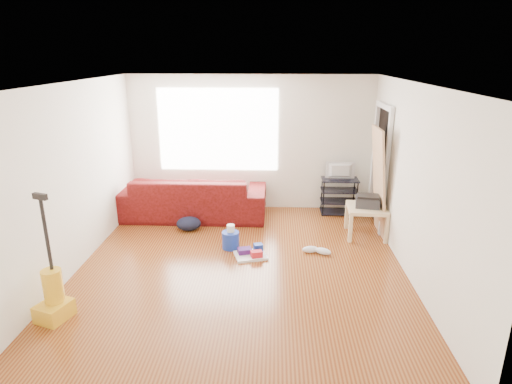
{
  "coord_description": "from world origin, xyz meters",
  "views": [
    {
      "loc": [
        0.45,
        -5.33,
        2.85
      ],
      "look_at": [
        0.18,
        0.6,
        0.92
      ],
      "focal_mm": 30.0,
      "sensor_mm": 36.0,
      "label": 1
    }
  ],
  "objects_px": {
    "side_table": "(367,211)",
    "bucket": "(231,248)",
    "tv_stand": "(339,196)",
    "backpack": "(189,230)",
    "sofa": "(194,216)",
    "vacuum": "(53,296)",
    "cleaning_tray": "(252,253)"
  },
  "relations": [
    {
      "from": "tv_stand",
      "to": "backpack",
      "type": "relative_size",
      "value": 1.62
    },
    {
      "from": "backpack",
      "to": "vacuum",
      "type": "bearing_deg",
      "value": -118.88
    },
    {
      "from": "vacuum",
      "to": "backpack",
      "type": "bearing_deg",
      "value": 87.05
    },
    {
      "from": "side_table",
      "to": "backpack",
      "type": "xyz_separation_m",
      "value": [
        -2.93,
        0.1,
        -0.42
      ]
    },
    {
      "from": "sofa",
      "to": "backpack",
      "type": "bearing_deg",
      "value": 93.81
    },
    {
      "from": "sofa",
      "to": "vacuum",
      "type": "bearing_deg",
      "value": 73.15
    },
    {
      "from": "sofa",
      "to": "cleaning_tray",
      "type": "relative_size",
      "value": 4.93
    },
    {
      "from": "sofa",
      "to": "tv_stand",
      "type": "distance_m",
      "value": 2.71
    },
    {
      "from": "side_table",
      "to": "cleaning_tray",
      "type": "relative_size",
      "value": 1.2
    },
    {
      "from": "cleaning_tray",
      "to": "vacuum",
      "type": "relative_size",
      "value": 0.37
    },
    {
      "from": "side_table",
      "to": "bucket",
      "type": "xyz_separation_m",
      "value": [
        -2.16,
        -0.57,
        -0.42
      ]
    },
    {
      "from": "sofa",
      "to": "bucket",
      "type": "height_order",
      "value": "sofa"
    },
    {
      "from": "sofa",
      "to": "side_table",
      "type": "height_order",
      "value": "side_table"
    },
    {
      "from": "tv_stand",
      "to": "vacuum",
      "type": "height_order",
      "value": "vacuum"
    },
    {
      "from": "side_table",
      "to": "cleaning_tray",
      "type": "xyz_separation_m",
      "value": [
        -1.82,
        -0.84,
        -0.37
      ]
    },
    {
      "from": "cleaning_tray",
      "to": "side_table",
      "type": "bearing_deg",
      "value": 24.81
    },
    {
      "from": "vacuum",
      "to": "tv_stand",
      "type": "bearing_deg",
      "value": 62.33
    },
    {
      "from": "side_table",
      "to": "cleaning_tray",
      "type": "distance_m",
      "value": 2.04
    },
    {
      "from": "bucket",
      "to": "side_table",
      "type": "bearing_deg",
      "value": 14.82
    },
    {
      "from": "cleaning_tray",
      "to": "vacuum",
      "type": "xyz_separation_m",
      "value": [
        -2.13,
        -1.62,
        0.22
      ]
    },
    {
      "from": "bucket",
      "to": "cleaning_tray",
      "type": "relative_size",
      "value": 0.49
    },
    {
      "from": "sofa",
      "to": "cleaning_tray",
      "type": "height_order",
      "value": "sofa"
    },
    {
      "from": "bucket",
      "to": "vacuum",
      "type": "distance_m",
      "value": 2.62
    },
    {
      "from": "sofa",
      "to": "bucket",
      "type": "relative_size",
      "value": 10.03
    },
    {
      "from": "side_table",
      "to": "backpack",
      "type": "distance_m",
      "value": 2.97
    },
    {
      "from": "cleaning_tray",
      "to": "backpack",
      "type": "relative_size",
      "value": 1.3
    },
    {
      "from": "bucket",
      "to": "backpack",
      "type": "distance_m",
      "value": 1.03
    },
    {
      "from": "side_table",
      "to": "vacuum",
      "type": "distance_m",
      "value": 4.66
    },
    {
      "from": "backpack",
      "to": "vacuum",
      "type": "distance_m",
      "value": 2.77
    },
    {
      "from": "side_table",
      "to": "bucket",
      "type": "relative_size",
      "value": 2.45
    },
    {
      "from": "tv_stand",
      "to": "vacuum",
      "type": "bearing_deg",
      "value": -136.14
    },
    {
      "from": "sofa",
      "to": "backpack",
      "type": "distance_m",
      "value": 0.65
    }
  ]
}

